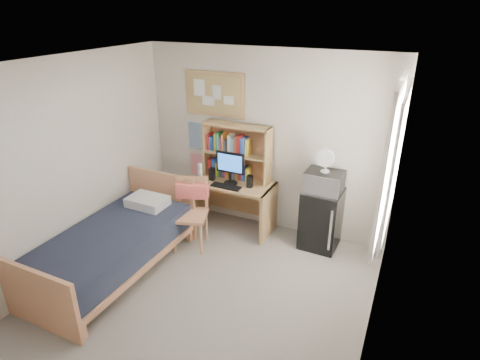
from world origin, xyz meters
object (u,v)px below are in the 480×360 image
at_px(bed, 113,252).
at_px(speaker_left, 212,174).
at_px(desk, 233,205).
at_px(desk_fan, 326,161).
at_px(speaker_right, 250,182).
at_px(monitor, 230,169).
at_px(bulletin_board, 215,94).
at_px(microwave, 324,182).
at_px(mini_fridge, 321,219).
at_px(desk_chair, 190,215).

relative_size(bed, speaker_left, 11.39).
distance_m(desk, desk_fan, 1.59).
xyz_separation_m(speaker_left, speaker_right, (0.60, -0.01, -0.00)).
height_order(speaker_left, desk_fan, desk_fan).
bearing_deg(monitor, speaker_left, 180.00).
xyz_separation_m(bulletin_board, desk, (0.41, -0.30, -1.55)).
bearing_deg(speaker_right, desk_fan, 6.69).
bearing_deg(microwave, bed, -141.02).
xyz_separation_m(mini_fridge, bed, (-2.20, -1.66, -0.13)).
distance_m(desk, microwave, 1.45).
distance_m(desk_chair, speaker_right, 0.94).
height_order(desk_chair, speaker_right, desk_chair).
bearing_deg(microwave, bulletin_board, 173.39).
bearing_deg(desk_chair, desk_fan, 7.12).
distance_m(bed, speaker_right, 2.02).
distance_m(desk_chair, monitor, 0.86).
bearing_deg(bulletin_board, bed, -103.95).
relative_size(speaker_left, desk_fan, 0.64).
relative_size(bed, speaker_right, 11.76).
bearing_deg(desk_chair, monitor, 47.66).
xyz_separation_m(mini_fridge, speaker_right, (-1.01, -0.12, 0.41)).
relative_size(monitor, microwave, 0.94).
bearing_deg(desk, speaker_left, -168.69).
bearing_deg(bulletin_board, microwave, -8.94).
xyz_separation_m(desk, speaker_left, (-0.30, -0.05, 0.46)).
bearing_deg(speaker_right, bulletin_board, 153.93).
distance_m(bulletin_board, bed, 2.55).
distance_m(bed, speaker_left, 1.75).
bearing_deg(bulletin_board, monitor, -41.21).
xyz_separation_m(mini_fridge, speaker_left, (-1.61, -0.10, 0.42)).
height_order(desk, mini_fridge, mini_fridge).
xyz_separation_m(speaker_left, microwave, (1.61, 0.08, 0.14)).
distance_m(mini_fridge, monitor, 1.43).
height_order(mini_fridge, speaker_left, speaker_left).
bearing_deg(bed, speaker_right, 53.51).
bearing_deg(desk_fan, desk, -176.35).
bearing_deg(bed, mini_fridge, 38.10).
xyz_separation_m(bed, speaker_right, (1.19, 1.54, 0.54)).
xyz_separation_m(bed, speaker_left, (0.59, 1.55, 0.55)).
relative_size(desk_chair, desk_fan, 3.39).
bearing_deg(microwave, monitor, -173.74).
bearing_deg(speaker_right, mini_fridge, 7.81).
height_order(speaker_left, microwave, microwave).
xyz_separation_m(desk, speaker_right, (0.30, -0.07, 0.46)).
distance_m(desk, desk_chair, 0.78).
xyz_separation_m(desk_chair, speaker_left, (0.00, 0.66, 0.34)).
xyz_separation_m(bulletin_board, bed, (-0.47, -1.91, -1.63)).
xyz_separation_m(desk, microwave, (1.31, 0.03, 0.61)).
xyz_separation_m(bulletin_board, desk_chair, (0.11, -1.01, -1.43)).
bearing_deg(speaker_left, bulletin_board, 108.89).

